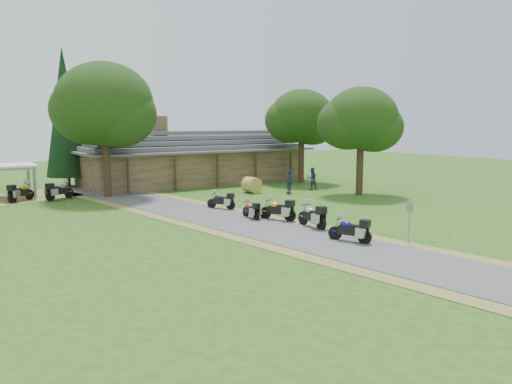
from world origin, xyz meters
TOP-DOWN VIEW (x-y plane):
  - ground at (0.00, 0.00)m, footprint 120.00×120.00m
  - driveway at (-0.50, 4.00)m, footprint 51.95×51.95m
  - lodge at (6.00, 24.00)m, footprint 21.40×9.40m
  - motorcycle_row_a at (1.24, -1.61)m, footprint 1.28×2.00m
  - motorcycle_row_b at (1.92, 1.94)m, footprint 0.83×2.12m
  - motorcycle_row_c at (1.55, 4.57)m, footprint 1.49×2.13m
  - motorcycle_row_d at (0.59, 5.89)m, footprint 0.67×1.69m
  - motorcycle_row_e at (0.76, 9.71)m, footprint 1.43×1.81m
  - motorcycle_carport_a at (-9.58, 20.39)m, footprint 2.09×1.90m
  - motorcycle_carport_b at (-7.07, 19.74)m, footprint 2.22×1.64m
  - person_a at (8.93, 13.21)m, footprint 0.68×0.65m
  - person_b at (11.85, 13.76)m, footprint 0.72×0.59m
  - person_c at (8.82, 12.92)m, footprint 0.77×0.78m
  - hay_bale at (6.59, 14.97)m, footprint 1.39×1.29m
  - sign_post at (3.23, -3.41)m, footprint 0.36×0.06m
  - oak_lodge_left at (-3.77, 19.04)m, footprint 7.25×7.25m
  - oak_lodge_right at (14.12, 18.02)m, footprint 5.81×5.81m
  - oak_driveway at (12.89, 9.29)m, footprint 5.64×5.64m
  - cedar_near at (-4.73, 27.18)m, footprint 3.50×3.50m

SIDE VIEW (x-z plane):
  - ground at x=0.00m, z-range 0.00..0.00m
  - driveway at x=-0.50m, z-range 0.00..0.00m
  - motorcycle_row_d at x=0.59m, z-range 0.00..1.13m
  - motorcycle_row_e at x=0.76m, z-range 0.00..1.21m
  - hay_bale at x=6.59m, z-range 0.00..1.27m
  - motorcycle_row_a at x=1.24m, z-range 0.00..1.31m
  - motorcycle_row_c at x=1.55m, z-range 0.00..1.40m
  - motorcycle_row_b at x=1.92m, z-range 0.00..1.42m
  - motorcycle_carport_a at x=-9.58m, z-range 0.00..1.46m
  - motorcycle_carport_b at x=-7.07m, z-range 0.00..1.47m
  - person_a at x=8.93m, z-range 0.00..1.94m
  - sign_post at x=3.23m, z-range 0.00..1.98m
  - person_b at x=11.85m, z-range 0.00..2.21m
  - person_c at x=8.82m, z-range 0.00..2.23m
  - lodge at x=6.00m, z-range 0.00..4.90m
  - oak_driveway at x=12.89m, z-range 0.00..9.56m
  - oak_lodge_right at x=14.12m, z-range 0.00..10.02m
  - oak_lodge_left at x=-3.77m, z-range 0.00..11.26m
  - cedar_near at x=-4.73m, z-range 0.00..12.05m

